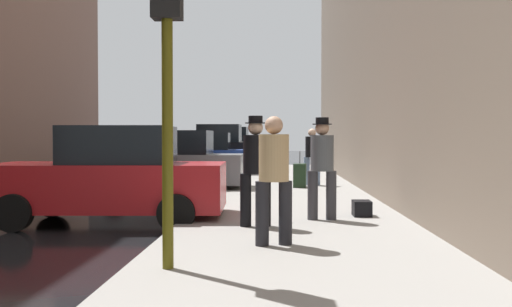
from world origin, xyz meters
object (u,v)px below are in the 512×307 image
parked_black_suv (216,149)px  parked_white_van (228,147)px  parked_red_hatchback (111,177)px  pedestrian_with_beanie (322,163)px  traffic_light (167,28)px  pedestrian_in_jeans (312,154)px  duffel_bag (362,208)px  parked_blue_sedan (202,156)px  parked_gray_coupe (172,163)px  pedestrian_in_tan_coat (274,173)px  fire_hydrant (236,174)px  rolling_suitcase (300,175)px  pedestrian_with_fedora (256,165)px

parked_black_suv → parked_white_van: size_ratio=1.00×
parked_red_hatchback → pedestrian_with_beanie: pedestrian_with_beanie is taller
parked_red_hatchback → traffic_light: traffic_light is taller
pedestrian_in_jeans → duffel_bag: size_ratio=3.89×
parked_blue_sedan → parked_gray_coupe: bearing=-90.0°
pedestrian_in_tan_coat → fire_hydrant: bearing=97.2°
parked_blue_sedan → rolling_suitcase: 7.25m
pedestrian_in_tan_coat → pedestrian_in_jeans: bearing=83.6°
parked_black_suv → parked_red_hatchback: bearing=-90.0°
parked_black_suv → pedestrian_with_fedora: 19.21m
parked_gray_coupe → fire_hydrant: 1.94m
parked_red_hatchback → pedestrian_in_jeans: bearing=59.5°
pedestrian_in_tan_coat → traffic_light: bearing=-129.3°
parked_white_van → parked_gray_coupe: bearing=-90.0°
parked_gray_coupe → parked_blue_sedan: same height
pedestrian_with_fedora → traffic_light: bearing=-105.6°
fire_hydrant → pedestrian_in_jeans: bearing=7.0°
parked_white_van → traffic_light: (1.85, -28.59, 1.73)m
parked_red_hatchback → fire_hydrant: size_ratio=6.06×
parked_gray_coupe → pedestrian_in_tan_coat: size_ratio=2.47×
fire_hydrant → pedestrian_with_fedora: pedestrian_with_fedora is taller
parked_blue_sedan → pedestrian_with_fedora: 13.88m
parked_red_hatchback → parked_blue_sedan: size_ratio=1.00×
parked_gray_coupe → traffic_light: 10.53m
rolling_suitcase → fire_hydrant: bearing=166.6°
parked_blue_sedan → pedestrian_with_beanie: 13.40m
pedestrian_with_fedora → parked_red_hatchback: bearing=156.4°
fire_hydrant → duffel_bag: 7.11m
pedestrian_with_fedora → pedestrian_in_tan_coat: pedestrian_with_fedora is taller
parked_black_suv → pedestrian_in_tan_coat: bearing=-81.7°
traffic_light → duffel_bag: (2.73, 4.28, -2.47)m
pedestrian_in_jeans → rolling_suitcase: (-0.39, -0.73, -0.61)m
pedestrian_with_beanie → rolling_suitcase: bearing=91.1°
parked_black_suv → fire_hydrant: (1.80, -11.19, -0.54)m
fire_hydrant → pedestrian_with_beanie: bearing=-74.1°
pedestrian_in_tan_coat → parked_red_hatchback: bearing=137.1°
pedestrian_with_fedora → parked_white_van: bearing=96.0°
parked_black_suv → duffel_bag: (4.58, -17.74, -0.74)m
parked_gray_coupe → duffel_bag: size_ratio=9.60×
parked_red_hatchback → parked_white_van: parked_white_van is taller
parked_white_van → duffel_bag: 24.75m
pedestrian_with_beanie → duffel_bag: bearing=33.7°
parked_gray_coupe → fire_hydrant: bearing=19.4°
parked_gray_coupe → pedestrian_with_beanie: bearing=-59.3°
parked_gray_coupe → pedestrian_in_jeans: size_ratio=2.47×
pedestrian_with_beanie → duffel_bag: size_ratio=4.04×
parked_gray_coupe → parked_black_suv: size_ratio=0.91×
pedestrian_in_jeans → pedestrian_with_fedora: 8.22m
parked_blue_sedan → pedestrian_in_tan_coat: pedestrian_in_tan_coat is taller
pedestrian_in_jeans → pedestrian_in_tan_coat: size_ratio=1.00×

